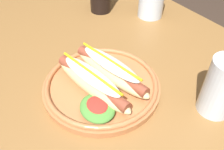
% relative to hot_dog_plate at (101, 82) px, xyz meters
% --- Properties ---
extents(dining_table, '(1.44, 0.91, 0.74)m').
position_rel_hot_dog_plate_xyz_m(dining_table, '(0.02, 0.05, -0.12)').
color(dining_table, olive).
rests_on(dining_table, ground_plane).
extents(hot_dog_plate, '(0.28, 0.28, 0.08)m').
position_rel_hot_dog_plate_xyz_m(hot_dog_plate, '(0.00, 0.00, 0.00)').
color(hot_dog_plate, '#B77042').
rests_on(hot_dog_plate, dining_table).
extents(extra_cup, '(0.07, 0.07, 0.14)m').
position_rel_hot_dog_plate_xyz_m(extra_cup, '(0.19, 0.18, 0.04)').
color(extra_cup, silver).
rests_on(extra_cup, dining_table).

